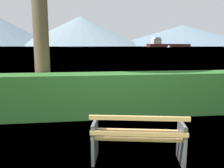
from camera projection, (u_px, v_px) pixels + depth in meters
ground_plane at (137, 160)px, 3.93m from camera, size 1400.00×1400.00×0.00m
water_surface at (82, 47)px, 306.52m from camera, size 620.00×620.00×0.00m
park_bench at (138, 138)px, 3.81m from camera, size 1.59×0.85×0.87m
hedge_row at (115, 94)px, 6.41m from camera, size 13.08×0.85×1.17m
cargo_ship_large at (166, 44)px, 296.16m from camera, size 63.35×26.47×11.69m
tender_far at (169, 47)px, 224.99m from camera, size 4.44×5.68×1.68m
distant_hills at (78, 31)px, 551.68m from camera, size 814.96×361.47×85.04m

